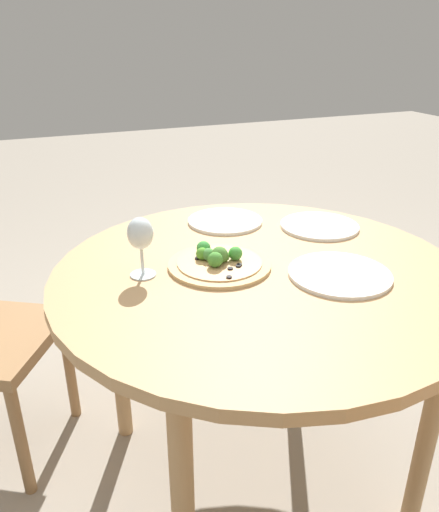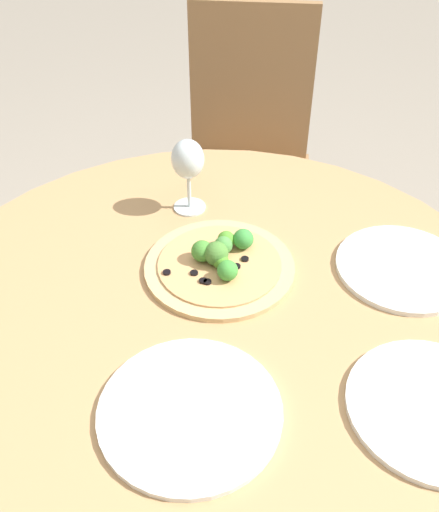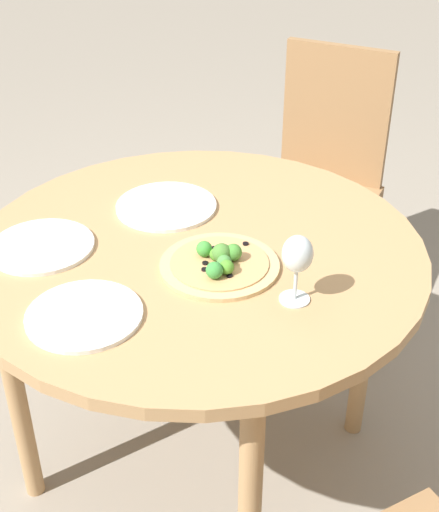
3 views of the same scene
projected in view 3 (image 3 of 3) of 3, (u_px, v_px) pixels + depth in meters
ground_plane at (202, 457)px, 2.08m from camera, size 12.00×12.00×0.00m
dining_table at (198, 271)px, 1.72m from camera, size 1.08×1.08×0.73m
chair_2 at (321, 177)px, 2.51m from camera, size 0.43×0.43×0.93m
pizza at (220, 263)px, 1.59m from camera, size 0.27×0.27×0.06m
wine_glass at (297, 256)px, 1.44m from camera, size 0.07×0.07×0.16m
plate_near at (42, 246)px, 1.67m from camera, size 0.24×0.24×0.01m
plate_far at (84, 315)px, 1.45m from camera, size 0.24×0.24×0.01m
plate_side at (166, 206)px, 1.83m from camera, size 0.26×0.26×0.01m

